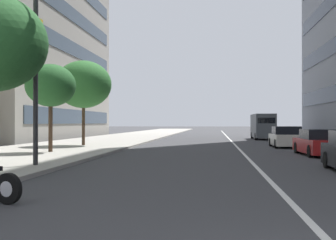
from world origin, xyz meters
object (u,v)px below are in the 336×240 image
Objects in this scene: car_far_down_avenue at (286,138)px; street_tree_mid_sidewalk at (83,85)px; street_lamp_with_banners at (45,22)px; street_tree_by_lamp_post at (51,86)px; delivery_van_ahead at (263,126)px; car_approaching_light at (319,143)px.

car_far_down_avenue is 0.71× the size of street_tree_mid_sidewalk.
street_lamp_with_banners is 1.89× the size of street_tree_by_lamp_post.
delivery_van_ahead is 21.68m from street_tree_mid_sidewalk.
street_tree_mid_sidewalk is at bearing 138.64° from delivery_van_ahead.
delivery_van_ahead is (14.68, -0.04, 0.72)m from car_far_down_avenue.
street_tree_by_lamp_post is (-23.08, 13.79, 2.31)m from delivery_van_ahead.
delivery_van_ahead is at bearing -41.06° from street_tree_mid_sidewalk.
street_lamp_with_banners is (-15.39, 11.23, 4.78)m from car_far_down_avenue.
street_lamp_with_banners reaches higher than street_tree_by_lamp_post.
car_far_down_avenue is 14.70m from delivery_van_ahead.
delivery_van_ahead reaches higher than car_approaching_light.
delivery_van_ahead is 26.99m from street_tree_by_lamp_post.
street_tree_by_lamp_post is at bearing 121.31° from car_far_down_avenue.
car_approaching_light is 0.98× the size of street_tree_by_lamp_post.
street_lamp_with_banners reaches higher than street_tree_mid_sidewalk.
street_tree_by_lamp_post reaches higher than delivery_van_ahead.
car_approaching_light is 22.18m from delivery_van_ahead.
delivery_van_ahead is at bearing -0.55° from car_approaching_light.
delivery_van_ahead is 0.70× the size of street_lamp_with_banners.
car_far_down_avenue is at bearing -58.57° from street_tree_by_lamp_post.
street_tree_by_lamp_post is (-0.92, 14.23, 3.07)m from car_approaching_light.
street_lamp_with_banners is at bearing 122.35° from car_approaching_light.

